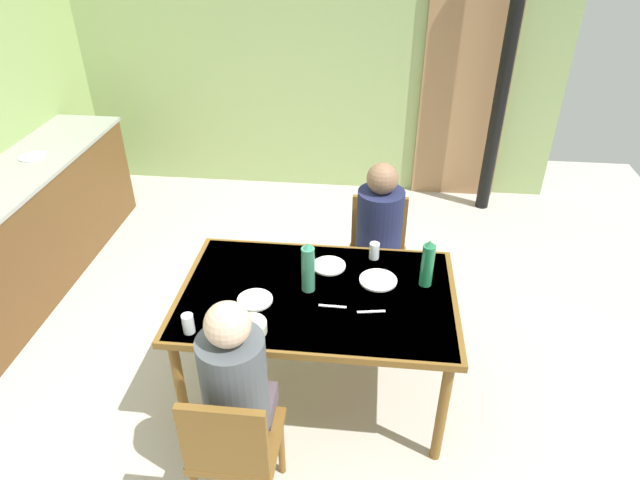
# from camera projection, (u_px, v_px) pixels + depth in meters

# --- Properties ---
(ground_plane) EXTENTS (7.04, 7.04, 0.00)m
(ground_plane) POSITION_uv_depth(u_px,v_px,m) (260.00, 367.00, 3.63)
(ground_plane) COLOR beige
(wall_back) EXTENTS (4.72, 0.10, 2.70)m
(wall_back) POSITION_uv_depth(u_px,v_px,m) (309.00, 51.00, 5.18)
(wall_back) COLOR #95AD6C
(wall_back) RESTS_ON ground_plane
(door_wooden) EXTENTS (0.80, 0.05, 2.00)m
(door_wooden) POSITION_uv_depth(u_px,v_px,m) (464.00, 96.00, 5.17)
(door_wooden) COLOR #966D48
(door_wooden) RESTS_ON ground_plane
(stove_pipe_column) EXTENTS (0.12, 0.12, 2.70)m
(stove_pipe_column) POSITION_uv_depth(u_px,v_px,m) (506.00, 67.00, 4.73)
(stove_pipe_column) COLOR black
(stove_pipe_column) RESTS_ON ground_plane
(kitchen_counter) EXTENTS (0.61, 2.59, 0.91)m
(kitchen_counter) POSITION_uv_depth(u_px,v_px,m) (22.00, 233.00, 4.17)
(kitchen_counter) COLOR brown
(kitchen_counter) RESTS_ON ground_plane
(dining_table) EXTENTS (1.53, 0.97, 0.76)m
(dining_table) POSITION_uv_depth(u_px,v_px,m) (317.00, 302.00, 3.10)
(dining_table) COLOR brown
(dining_table) RESTS_ON ground_plane
(chair_near_diner) EXTENTS (0.40, 0.40, 0.87)m
(chair_near_diner) POSITION_uv_depth(u_px,v_px,m) (233.00, 446.00, 2.53)
(chair_near_diner) COLOR brown
(chair_near_diner) RESTS_ON ground_plane
(chair_far_diner) EXTENTS (0.40, 0.40, 0.87)m
(chair_far_diner) POSITION_uv_depth(u_px,v_px,m) (377.00, 251.00, 3.88)
(chair_far_diner) COLOR brown
(chair_far_diner) RESTS_ON ground_plane
(person_near_diner) EXTENTS (0.30, 0.37, 0.77)m
(person_near_diner) POSITION_uv_depth(u_px,v_px,m) (235.00, 380.00, 2.49)
(person_near_diner) COLOR #564853
(person_near_diner) RESTS_ON ground_plane
(person_far_diner) EXTENTS (0.30, 0.37, 0.77)m
(person_far_diner) POSITION_uv_depth(u_px,v_px,m) (379.00, 226.00, 3.61)
(person_far_diner) COLOR #14243F
(person_far_diner) RESTS_ON ground_plane
(water_bottle_green_near) EXTENTS (0.07, 0.07, 0.31)m
(water_bottle_green_near) POSITION_uv_depth(u_px,v_px,m) (308.00, 268.00, 3.02)
(water_bottle_green_near) COLOR #3D8664
(water_bottle_green_near) RESTS_ON dining_table
(water_bottle_green_far) EXTENTS (0.07, 0.07, 0.29)m
(water_bottle_green_far) POSITION_uv_depth(u_px,v_px,m) (427.00, 264.00, 3.06)
(water_bottle_green_far) COLOR #207848
(water_bottle_green_far) RESTS_ON dining_table
(serving_bowl_center) EXTENTS (0.17, 0.17, 0.05)m
(serving_bowl_center) POSITION_uv_depth(u_px,v_px,m) (250.00, 327.00, 2.79)
(serving_bowl_center) COLOR #EBE8C3
(serving_bowl_center) RESTS_ON dining_table
(dinner_plate_near_left) EXTENTS (0.21, 0.21, 0.01)m
(dinner_plate_near_left) POSITION_uv_depth(u_px,v_px,m) (378.00, 280.00, 3.16)
(dinner_plate_near_left) COLOR white
(dinner_plate_near_left) RESTS_ON dining_table
(dinner_plate_near_right) EXTENTS (0.19, 0.19, 0.01)m
(dinner_plate_near_right) POSITION_uv_depth(u_px,v_px,m) (255.00, 300.00, 3.01)
(dinner_plate_near_right) COLOR white
(dinner_plate_near_right) RESTS_ON dining_table
(dinner_plate_far_center) EXTENTS (0.20, 0.20, 0.01)m
(dinner_plate_far_center) POSITION_uv_depth(u_px,v_px,m) (329.00, 266.00, 3.28)
(dinner_plate_far_center) COLOR white
(dinner_plate_far_center) RESTS_ON dining_table
(drinking_glass_by_near_diner) EXTENTS (0.06, 0.06, 0.11)m
(drinking_glass_by_near_diner) POSITION_uv_depth(u_px,v_px,m) (188.00, 324.00, 2.77)
(drinking_glass_by_near_diner) COLOR silver
(drinking_glass_by_near_diner) RESTS_ON dining_table
(drinking_glass_by_far_diner) EXTENTS (0.06, 0.06, 0.10)m
(drinking_glass_by_far_diner) POSITION_uv_depth(u_px,v_px,m) (374.00, 251.00, 3.33)
(drinking_glass_by_far_diner) COLOR silver
(drinking_glass_by_far_diner) RESTS_ON dining_table
(cutlery_knife_near) EXTENTS (0.15, 0.04, 0.00)m
(cutlery_knife_near) POSITION_uv_depth(u_px,v_px,m) (371.00, 312.00, 2.93)
(cutlery_knife_near) COLOR silver
(cutlery_knife_near) RESTS_ON dining_table
(cutlery_fork_near) EXTENTS (0.15, 0.02, 0.00)m
(cutlery_fork_near) POSITION_uv_depth(u_px,v_px,m) (333.00, 306.00, 2.97)
(cutlery_fork_near) COLOR silver
(cutlery_fork_near) RESTS_ON dining_table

